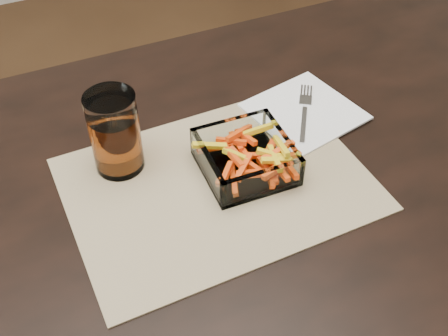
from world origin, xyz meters
The scene contains 6 objects.
dining_table centered at (0.00, 0.00, 0.66)m, with size 1.60×0.90×0.75m.
placemat centered at (0.08, 0.03, 0.75)m, with size 0.45×0.33×0.00m, color tan.
glass_bowl centered at (0.13, 0.04, 0.77)m, with size 0.14×0.14×0.05m.
tumbler centered at (-0.05, 0.13, 0.82)m, with size 0.08×0.08×0.13m.
napkin centered at (0.28, 0.12, 0.76)m, with size 0.17×0.17×0.00m, color white.
fork centered at (0.28, 0.12, 0.76)m, with size 0.10×0.14×0.00m.
Camera 1 is at (-0.16, -0.52, 1.37)m, focal length 45.00 mm.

